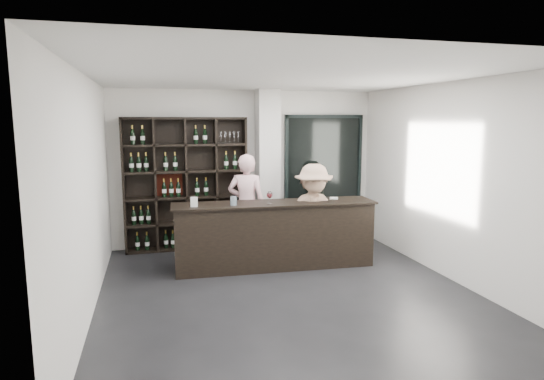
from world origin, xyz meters
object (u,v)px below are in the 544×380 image
object	(u,v)px
tasting_counter	(275,235)
taster_black	(309,206)
wine_shelf	(186,184)
taster_pink	(247,205)
customer	(313,215)

from	to	relation	value
tasting_counter	taster_black	size ratio (longest dim) A/B	1.97
wine_shelf	taster_pink	size ratio (longest dim) A/B	1.35
taster_pink	tasting_counter	bearing A→B (deg)	133.33
taster_pink	customer	world-z (taller)	taster_pink
tasting_counter	taster_black	world-z (taller)	taster_black
tasting_counter	customer	size ratio (longest dim) A/B	1.94
tasting_counter	taster_black	distance (m)	1.16
tasting_counter	taster_black	bearing A→B (deg)	44.86
tasting_counter	customer	bearing A→B (deg)	-1.68
taster_pink	taster_black	distance (m)	1.14
taster_pink	customer	distance (m)	1.23
wine_shelf	tasting_counter	bearing A→B (deg)	-49.13
wine_shelf	taster_black	distance (m)	2.25
tasting_counter	taster_pink	bearing A→B (deg)	114.73
taster_black	wine_shelf	bearing A→B (deg)	-36.43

